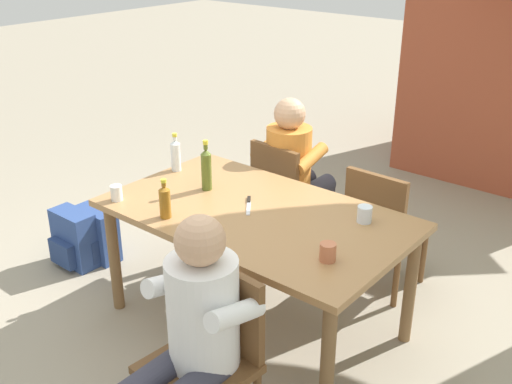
% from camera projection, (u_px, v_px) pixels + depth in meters
% --- Properties ---
extents(ground_plane, '(24.00, 24.00, 0.00)m').
position_uv_depth(ground_plane, '(256.00, 322.00, 3.74)').
color(ground_plane, gray).
extents(dining_table, '(1.73, 1.02, 0.77)m').
position_uv_depth(dining_table, '(256.00, 224.00, 3.46)').
color(dining_table, '#A37547').
rests_on(dining_table, ground_plane).
extents(chair_near_right, '(0.48, 0.48, 0.87)m').
position_uv_depth(chair_near_right, '(211.00, 350.00, 2.74)').
color(chair_near_right, brown).
rests_on(chair_near_right, ground_plane).
extents(chair_far_left, '(0.47, 0.47, 0.87)m').
position_uv_depth(chair_far_left, '(285.00, 192.00, 4.34)').
color(chair_far_left, brown).
rests_on(chair_far_left, ground_plane).
extents(chair_far_right, '(0.45, 0.45, 0.87)m').
position_uv_depth(chair_far_right, '(382.00, 224.00, 3.89)').
color(chair_far_right, brown).
rests_on(chair_far_right, ground_plane).
extents(person_in_white_shirt, '(0.47, 0.61, 1.18)m').
position_uv_depth(person_in_white_shirt, '(191.00, 331.00, 2.60)').
color(person_in_white_shirt, white).
rests_on(person_in_white_shirt, ground_plane).
extents(person_in_plaid_shirt, '(0.47, 0.61, 1.18)m').
position_uv_depth(person_in_plaid_shirt, '(295.00, 167.00, 4.35)').
color(person_in_plaid_shirt, orange).
rests_on(person_in_plaid_shirt, ground_plane).
extents(bottle_amber, '(0.06, 0.06, 0.23)m').
position_uv_depth(bottle_amber, '(165.00, 201.00, 3.32)').
color(bottle_amber, '#996019').
rests_on(bottle_amber, dining_table).
extents(bottle_clear, '(0.06, 0.06, 0.26)m').
position_uv_depth(bottle_clear, '(176.00, 155.00, 3.95)').
color(bottle_clear, white).
rests_on(bottle_clear, dining_table).
extents(bottle_olive, '(0.06, 0.06, 0.32)m').
position_uv_depth(bottle_olive, '(206.00, 168.00, 3.66)').
color(bottle_olive, '#566623').
rests_on(bottle_olive, dining_table).
extents(cup_glass, '(0.08, 0.08, 0.09)m').
position_uv_depth(cup_glass, '(365.00, 214.00, 3.29)').
color(cup_glass, silver).
rests_on(cup_glass, dining_table).
extents(cup_white, '(0.07, 0.07, 0.09)m').
position_uv_depth(cup_white, '(116.00, 193.00, 3.55)').
color(cup_white, white).
rests_on(cup_white, dining_table).
extents(cup_terracotta, '(0.08, 0.08, 0.09)m').
position_uv_depth(cup_terracotta, '(328.00, 252.00, 2.91)').
color(cup_terracotta, '#BC6B47').
rests_on(cup_terracotta, dining_table).
extents(table_knife, '(0.17, 0.20, 0.01)m').
position_uv_depth(table_knife, '(249.00, 204.00, 3.50)').
color(table_knife, silver).
rests_on(table_knife, dining_table).
extents(backpack_by_near_side, '(0.33, 0.23, 0.41)m').
position_uv_depth(backpack_by_near_side, '(73.00, 240.00, 4.30)').
color(backpack_by_near_side, '#2D4784').
rests_on(backpack_by_near_side, ground_plane).
extents(backpack_by_far_side, '(0.34, 0.22, 0.39)m').
position_uv_depth(backpack_by_far_side, '(96.00, 235.00, 4.38)').
color(backpack_by_far_side, '#2D4784').
rests_on(backpack_by_far_side, ground_plane).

